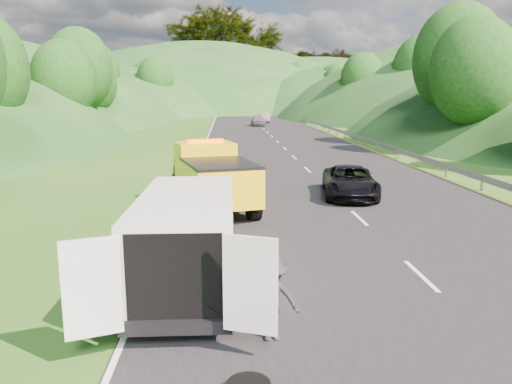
{
  "coord_description": "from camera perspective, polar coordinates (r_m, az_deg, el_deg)",
  "views": [
    {
      "loc": [
        -1.91,
        -13.78,
        4.58
      ],
      "look_at": [
        -0.93,
        2.76,
        1.3
      ],
      "focal_mm": 35.0,
      "sensor_mm": 36.0,
      "label": 1
    }
  ],
  "objects": [
    {
      "name": "woman",
      "position": [
        16.14,
        -6.78,
        -5.36
      ],
      "size": [
        0.48,
        0.65,
        1.73
      ],
      "primitive_type": "imported",
      "rotation": [
        0.0,
        0.0,
        1.54
      ],
      "color": "white",
      "rests_on": "ground"
    },
    {
      "name": "tow_truck",
      "position": [
        19.91,
        -5.05,
        1.76
      ],
      "size": [
        3.82,
        6.7,
        2.72
      ],
      "rotation": [
        0.0,
        0.0,
        0.25
      ],
      "color": "black",
      "rests_on": "ground"
    },
    {
      "name": "tree_line_left",
      "position": [
        75.87,
        -16.54,
        7.28
      ],
      "size": [
        14.0,
        140.0,
        14.0
      ],
      "primitive_type": null,
      "color": "#275F1B",
      "rests_on": "ground"
    },
    {
      "name": "worker",
      "position": [
        9.84,
        1.81,
        -16.52
      ],
      "size": [
        1.06,
        0.67,
        1.57
      ],
      "primitive_type": "imported",
      "rotation": [
        0.0,
        0.0,
        0.08
      ],
      "color": "black",
      "rests_on": "ground"
    },
    {
      "name": "tree_line_right",
      "position": [
        78.0,
        15.37,
        7.44
      ],
      "size": [
        14.0,
        140.0,
        14.0
      ],
      "primitive_type": null,
      "color": "#275F1B",
      "rests_on": "ground"
    },
    {
      "name": "passing_suv",
      "position": [
        22.87,
        10.62,
        -0.55
      ],
      "size": [
        2.94,
        5.17,
        1.36
      ],
      "primitive_type": "imported",
      "rotation": [
        0.0,
        0.0,
        -0.14
      ],
      "color": "black",
      "rests_on": "ground"
    },
    {
      "name": "road_surface",
      "position": [
        54.19,
        1.83,
        6.36
      ],
      "size": [
        14.0,
        200.0,
        0.02
      ],
      "primitive_type": "cube",
      "color": "black",
      "rests_on": "ground"
    },
    {
      "name": "ground",
      "position": [
        14.64,
        4.31,
        -7.06
      ],
      "size": [
        320.0,
        320.0,
        0.0
      ],
      "primitive_type": "plane",
      "color": "#38661E",
      "rests_on": "ground"
    },
    {
      "name": "white_van",
      "position": [
        11.74,
        -7.8,
        -5.07
      ],
      "size": [
        3.58,
        6.55,
        2.32
      ],
      "rotation": [
        0.0,
        0.0,
        -0.01
      ],
      "color": "black",
      "rests_on": "ground"
    },
    {
      "name": "guardrail",
      "position": [
        67.55,
        7.09,
        7.23
      ],
      "size": [
        0.06,
        140.0,
        1.52
      ],
      "primitive_type": "cube",
      "color": "gray",
      "rests_on": "ground"
    },
    {
      "name": "suitcase",
      "position": [
        14.71,
        -16.15,
        -6.18
      ],
      "size": [
        0.4,
        0.27,
        0.59
      ],
      "primitive_type": "cube",
      "rotation": [
        0.0,
        0.0,
        0.19
      ],
      "color": "brown",
      "rests_on": "ground"
    },
    {
      "name": "hills_backdrop",
      "position": [
        148.78,
        -0.15,
        9.43
      ],
      "size": [
        201.0,
        288.6,
        44.0
      ],
      "primitive_type": null,
      "color": "#2D5B23",
      "rests_on": "ground"
    },
    {
      "name": "child",
      "position": [
        14.69,
        -5.92,
        -7.02
      ],
      "size": [
        0.63,
        0.63,
        1.03
      ],
      "primitive_type": "imported",
      "rotation": [
        0.0,
        0.0,
        -0.81
      ],
      "color": "#C5C369",
      "rests_on": "ground"
    },
    {
      "name": "dist_car_a",
      "position": [
        72.18,
        0.22,
        7.56
      ],
      "size": [
        1.85,
        4.6,
        1.57
      ],
      "primitive_type": "imported",
      "color": "#545358",
      "rests_on": "ground"
    },
    {
      "name": "dist_car_b",
      "position": [
        80.44,
        0.99,
        7.93
      ],
      "size": [
        1.54,
        4.42,
        1.46
      ],
      "primitive_type": "imported",
      "color": "#63424F",
      "rests_on": "ground"
    }
  ]
}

